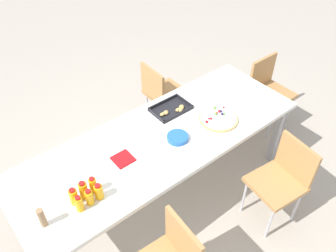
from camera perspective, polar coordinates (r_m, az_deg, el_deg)
The scene contains 16 objects.
ground_plane at distance 3.46m, azimuth -1.05°, elevation -11.04°, with size 12.00×12.00×0.00m, color #B2A899.
party_table at distance 2.93m, azimuth -1.22°, elevation -2.75°, with size 2.55×0.89×0.76m.
chair_end at distance 4.04m, azimuth 16.13°, elevation 6.05°, with size 0.40×0.40×0.83m.
chair_far_right at distance 3.83m, azimuth -1.08°, elevation 5.67°, with size 0.41×0.41×0.83m.
chair_near_right at distance 3.09m, azimuth 18.32°, elevation -7.96°, with size 0.45×0.45×0.83m.
juice_bottle_0 at distance 2.45m, azimuth -14.38°, elevation -12.27°, with size 0.05×0.05×0.14m.
juice_bottle_1 at distance 2.47m, azimuth -12.81°, elevation -11.34°, with size 0.06×0.06×0.13m.
juice_bottle_2 at distance 2.49m, azimuth -11.32°, elevation -10.52°, with size 0.06×0.06×0.13m.
juice_bottle_3 at distance 2.49m, azimuth -15.24°, elevation -11.11°, with size 0.06×0.06×0.14m.
juice_bottle_4 at distance 2.51m, azimuth -13.74°, elevation -10.19°, with size 0.06×0.06×0.15m.
juice_bottle_5 at distance 2.53m, azimuth -12.23°, elevation -9.46°, with size 0.05×0.05×0.14m.
fruit_pizza at distance 3.09m, azimuth 8.27°, elevation 1.23°, with size 0.34×0.34×0.05m.
snack_tray at distance 3.15m, azimuth 0.62°, elevation 2.79°, with size 0.35×0.24×0.04m.
plate_stack at distance 2.86m, azimuth 1.58°, elevation -1.91°, with size 0.18×0.18×0.04m.
napkin_stack at distance 2.73m, azimuth -7.41°, elevation -5.40°, with size 0.15×0.15×0.01m, color red.
cardboard_tube at distance 2.43m, azimuth -20.00°, elevation -13.99°, with size 0.04×0.04×0.16m, color #9E7A56.
Camera 1 is at (-1.27, -1.66, 2.76)m, focal length 37.08 mm.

